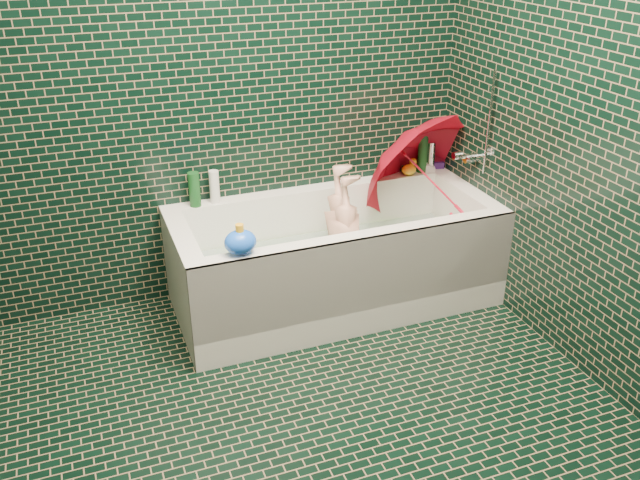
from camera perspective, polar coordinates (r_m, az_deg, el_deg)
name	(u,v)px	position (r m, az deg, el deg)	size (l,w,h in m)	color
floor	(326,444)	(2.88, 0.55, -16.78)	(2.80, 2.80, 0.00)	black
wall_back	(225,66)	(3.51, -8.03, 14.34)	(2.80, 2.80, 0.00)	black
wall_right	(640,112)	(2.94, 25.34, 9.70)	(2.80, 2.80, 0.00)	black
bathtub	(336,268)	(3.65, 1.34, -2.37)	(1.70, 0.75, 0.55)	white
bath_mat	(334,275)	(3.70, 1.23, -3.00)	(1.35, 0.47, 0.01)	#3DD62A
water	(335,252)	(3.63, 1.25, -1.02)	(1.48, 0.53, 0.00)	silver
faucet	(475,151)	(3.79, 12.93, 7.34)	(0.18, 0.19, 0.55)	silver
child	(347,250)	(3.63, 2.29, -0.87)	(0.33, 0.21, 0.90)	tan
umbrella	(430,179)	(3.81, 9.24, 5.06)	(0.69, 0.69, 0.61)	red
soap_bottle_a	(428,173)	(4.06, 9.05, 5.63)	(0.11, 0.11, 0.28)	white
soap_bottle_b	(438,169)	(4.13, 9.91, 5.91)	(0.08, 0.08, 0.17)	#3F1C6B
soap_bottle_c	(422,171)	(4.09, 8.58, 5.78)	(0.14, 0.14, 0.18)	#14471C
bottle_right_tall	(423,152)	(4.03, 8.65, 7.34)	(0.06, 0.06, 0.25)	#14471C
bottle_right_pump	(431,156)	(4.07, 9.31, 6.96)	(0.05, 0.05, 0.18)	silver
bottle_left_tall	(194,189)	(3.59, -10.53, 4.21)	(0.06, 0.06, 0.18)	#14471C
bottle_left_short	(214,187)	(3.61, -8.88, 4.46)	(0.05, 0.05, 0.18)	white
rubber_duck	(410,168)	(4.00, 7.56, 6.02)	(0.12, 0.10, 0.09)	#FFAE1A
bath_toy	(240,242)	(3.06, -6.72, -0.15)	(0.18, 0.17, 0.14)	blue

